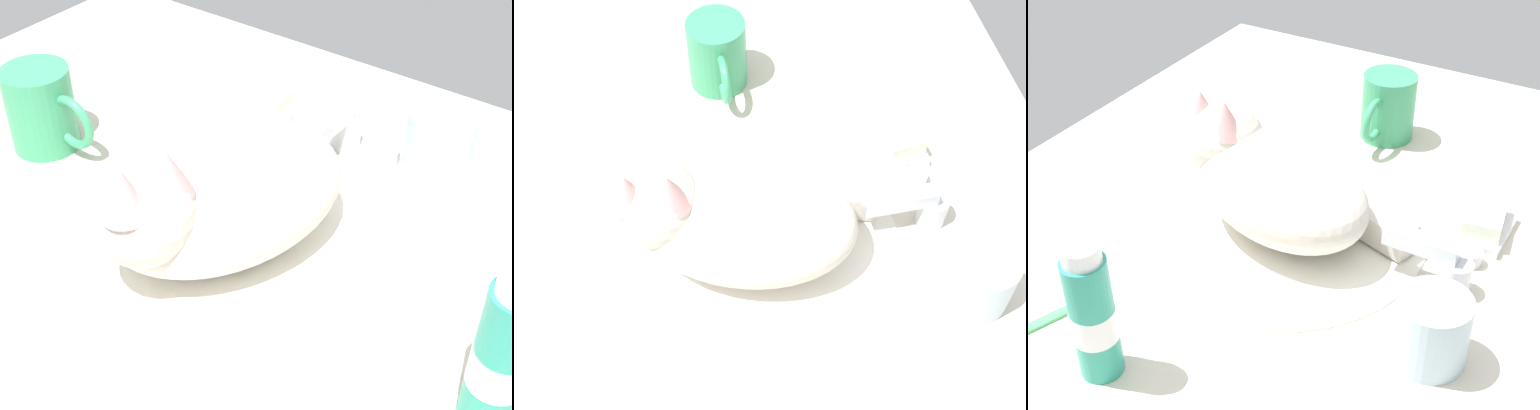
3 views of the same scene
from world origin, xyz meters
The scene contains 9 objects.
ground_plane centered at (0.00, 0.00, -1.50)cm, with size 110.00×82.50×3.00cm, color beige.
sink_basin centered at (0.00, 0.00, 0.31)cm, with size 35.83×35.83×0.62cm, color white.
faucet centered at (0.00, 20.92, 2.63)cm, with size 14.05×10.46×5.99cm.
cat centered at (-0.56, -1.60, 6.95)cm, with size 23.14×31.73×15.29cm.
coffee_mug centered at (-28.02, 1.62, 4.93)cm, with size 12.24×7.79×9.85cm.
rinse_cup centered at (11.00, 23.45, 3.85)cm, with size 7.54×7.54×7.70cm.
soap_dish centered at (-12.14, 21.64, 0.60)cm, with size 9.00×6.40×1.20cm, color white.
soap_bar centered at (-12.14, 21.64, 2.37)cm, with size 7.31×4.68×2.33cm, color silver.
toothpaste_bottle centered at (28.51, -3.97, 7.27)cm, with size 4.42×4.42×15.53cm.
Camera 3 is at (64.53, 37.61, 56.39)cm, focal length 52.91 mm.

